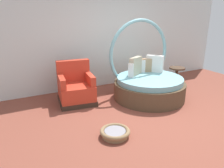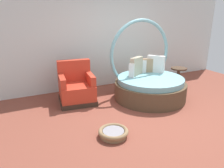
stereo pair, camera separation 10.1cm
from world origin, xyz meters
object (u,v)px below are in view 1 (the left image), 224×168
object	(u,v)px
round_daybed	(148,82)
red_armchair	(76,88)
side_table	(177,71)
pet_basket	(115,133)

from	to	relation	value
round_daybed	red_armchair	distance (m)	1.73
round_daybed	side_table	bearing A→B (deg)	15.99
round_daybed	pet_basket	size ratio (longest dim) A/B	3.65
red_armchair	pet_basket	size ratio (longest dim) A/B	1.84
round_daybed	pet_basket	xyz separation A→B (m)	(-1.56, -1.24, -0.30)
round_daybed	side_table	distance (m)	1.34
round_daybed	pet_basket	world-z (taller)	round_daybed
pet_basket	round_daybed	bearing A→B (deg)	38.43
round_daybed	red_armchair	size ratio (longest dim) A/B	1.98
red_armchair	side_table	xyz separation A→B (m)	(2.94, -0.14, 0.10)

